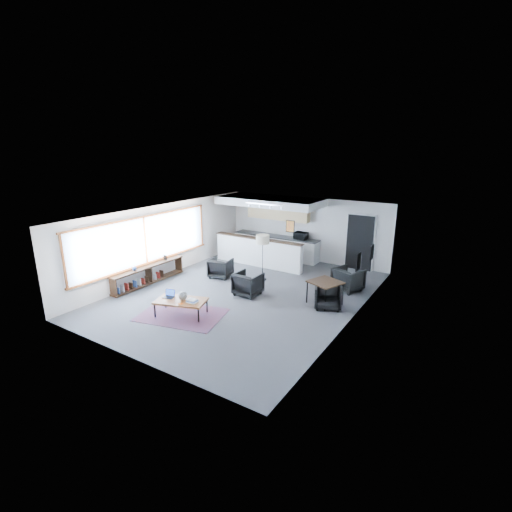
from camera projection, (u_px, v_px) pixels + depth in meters
The scene contains 21 objects.
room at pixel (244, 255), 11.57m from camera, with size 7.02×9.02×2.62m.
window at pixel (145, 241), 12.57m from camera, with size 0.10×5.95×1.66m.
console at pixel (148, 275), 12.69m from camera, with size 0.35×3.00×0.80m.
kitchenette at pixel (271, 227), 15.17m from camera, with size 4.20×1.96×2.60m.
doorway at pixel (360, 242), 14.04m from camera, with size 1.10×0.12×2.15m.
track_light at pixel (265, 205), 13.31m from camera, with size 1.60×0.07×0.15m.
wall_art_lower at pixel (358, 262), 10.05m from camera, with size 0.03×0.38×0.48m.
wall_art_upper at pixel (372, 252), 11.12m from camera, with size 0.03×0.34×0.44m.
kilim_rug at pixel (182, 315), 10.41m from camera, with size 2.61×2.08×0.01m.
coffee_table at pixel (181, 301), 10.30m from camera, with size 1.56×1.16×0.45m.
laptop at pixel (169, 295), 10.49m from camera, with size 0.34×0.30×0.21m.
ceramic_pot at pixel (183, 296), 10.26m from camera, with size 0.25×0.25×0.25m.
book_stack at pixel (192, 301), 10.13m from camera, with size 0.30×0.25×0.09m.
coaster at pixel (181, 304), 10.04m from camera, with size 0.13×0.13×0.01m.
armchair_left at pixel (221, 267), 13.34m from camera, with size 0.74×0.69×0.76m, color black.
armchair_right at pixel (248, 283), 11.76m from camera, with size 0.78×0.73×0.80m, color black.
floor_lamp at pixel (263, 241), 12.80m from camera, with size 0.59×0.59×1.63m.
dining_table at pixel (325, 284), 10.99m from camera, with size 1.08×1.08×0.71m.
dining_chair_near at pixel (328, 297), 10.81m from camera, with size 0.64×0.60×0.66m, color black.
dining_chair_far at pixel (348, 280), 12.12m from camera, with size 0.69×0.65×0.71m, color black.
microwave at pixel (301, 235), 15.01m from camera, with size 0.53×0.29×0.36m, color black.
Camera 1 is at (6.24, -9.20, 4.54)m, focal length 26.00 mm.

